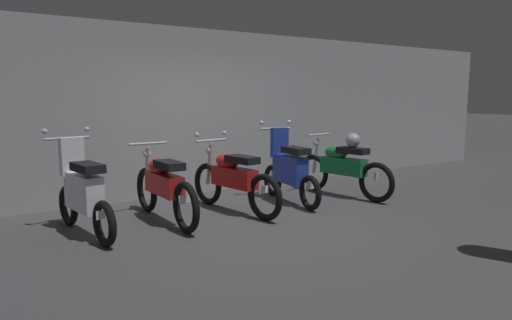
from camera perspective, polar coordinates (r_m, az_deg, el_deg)
ground_plane at (r=6.19m, az=0.25°, el=-7.76°), size 80.00×80.00×0.00m
back_wall at (r=7.99m, az=-8.78°, el=5.96°), size 16.00×0.30×2.82m
motorbike_slot_0 at (r=5.91m, az=-20.95°, el=-3.79°), size 0.58×1.67×1.29m
motorbike_slot_1 at (r=6.25m, az=-11.53°, el=-3.15°), size 0.56×1.95×1.03m
motorbike_slot_2 at (r=6.63m, az=-2.91°, el=-2.34°), size 0.59×1.94×1.15m
motorbike_slot_3 at (r=7.24m, az=4.14°, el=-1.19°), size 0.59×1.68×1.29m
motorbike_slot_4 at (r=7.81m, az=10.85°, el=-0.66°), size 0.59×1.94×1.08m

